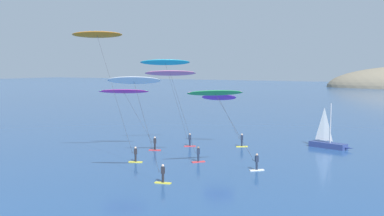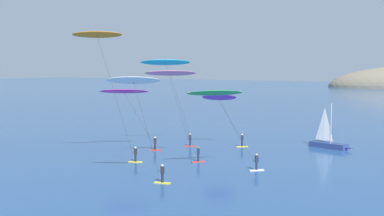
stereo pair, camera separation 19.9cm
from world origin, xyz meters
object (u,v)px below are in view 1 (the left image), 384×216
object	(u,v)px
kitesurfer_pink	(173,81)
kitesurfer_cyan	(167,69)
kitesurfer_purple	(221,101)
kitesurfer_green	(219,99)
kitesurfer_white	(137,89)
sailboat_near	(330,143)
kitesurfer_orange	(101,46)
kitesurfer_magenta	(126,95)

from	to	relation	value
kitesurfer_pink	kitesurfer_cyan	bearing A→B (deg)	126.97
kitesurfer_purple	kitesurfer_green	xyz separation A→B (m)	(6.89, -13.92, 1.30)
kitesurfer_purple	kitesurfer_pink	bearing A→B (deg)	-88.34
kitesurfer_white	kitesurfer_pink	bearing A→B (deg)	103.13
sailboat_near	kitesurfer_orange	bearing A→B (deg)	-131.12
kitesurfer_orange	kitesurfer_cyan	size ratio (longest dim) A/B	1.25
sailboat_near	kitesurfer_orange	world-z (taller)	kitesurfer_orange
kitesurfer_purple	kitesurfer_green	world-z (taller)	kitesurfer_green
kitesurfer_purple	kitesurfer_white	size ratio (longest dim) A/B	0.72
kitesurfer_pink	kitesurfer_green	world-z (taller)	kitesurfer_pink
sailboat_near	kitesurfer_white	bearing A→B (deg)	-110.50
kitesurfer_pink	kitesurfer_green	xyz separation A→B (m)	(6.55, -2.01, -1.63)
kitesurfer_pink	kitesurfer_green	bearing A→B (deg)	-17.08
kitesurfer_orange	kitesurfer_purple	xyz separation A→B (m)	(6.23, 15.79, -6.57)
kitesurfer_cyan	kitesurfer_magenta	world-z (taller)	kitesurfer_cyan
kitesurfer_magenta	kitesurfer_white	bearing A→B (deg)	-48.55
kitesurfer_pink	kitesurfer_cyan	distance (m)	10.09
kitesurfer_purple	kitesurfer_cyan	size ratio (longest dim) A/B	0.61
kitesurfer_green	kitesurfer_white	xyz separation A→B (m)	(-4.38, -7.28, 1.15)
kitesurfer_magenta	kitesurfer_purple	bearing A→B (deg)	44.12
sailboat_near	kitesurfer_pink	distance (m)	23.03
sailboat_near	kitesurfer_pink	size ratio (longest dim) A/B	0.59
kitesurfer_purple	kitesurfer_green	bearing A→B (deg)	-63.66
kitesurfer_green	kitesurfer_magenta	xyz separation A→B (m)	(-15.62, 5.45, -0.38)
sailboat_near	kitesurfer_cyan	distance (m)	22.74
sailboat_near	kitesurfer_white	size ratio (longest dim) A/B	0.62
kitesurfer_magenta	kitesurfer_green	bearing A→B (deg)	-19.24
sailboat_near	kitesurfer_magenta	bearing A→B (deg)	-146.25
kitesurfer_orange	kitesurfer_green	size ratio (longest dim) A/B	1.73
kitesurfer_orange	kitesurfer_white	world-z (taller)	kitesurfer_orange
kitesurfer_white	kitesurfer_purple	bearing A→B (deg)	96.76
kitesurfer_orange	kitesurfer_purple	distance (m)	18.20
kitesurfer_orange	kitesurfer_cyan	bearing A→B (deg)	87.32
kitesurfer_pink	kitesurfer_purple	size ratio (longest dim) A/B	1.46
sailboat_near	kitesurfer_pink	bearing A→B (deg)	-124.71
kitesurfer_white	kitesurfer_magenta	xyz separation A→B (m)	(-11.24, 12.73, -1.53)
kitesurfer_pink	kitesurfer_purple	xyz separation A→B (m)	(-0.34, 11.91, -2.92)
kitesurfer_pink	sailboat_near	bearing A→B (deg)	55.29
kitesurfer_green	kitesurfer_magenta	bearing A→B (deg)	160.76
kitesurfer_pink	kitesurfer_white	bearing A→B (deg)	-76.87
sailboat_near	kitesurfer_magenta	world-z (taller)	kitesurfer_magenta
kitesurfer_orange	kitesurfer_magenta	xyz separation A→B (m)	(-2.50, 7.32, -5.65)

